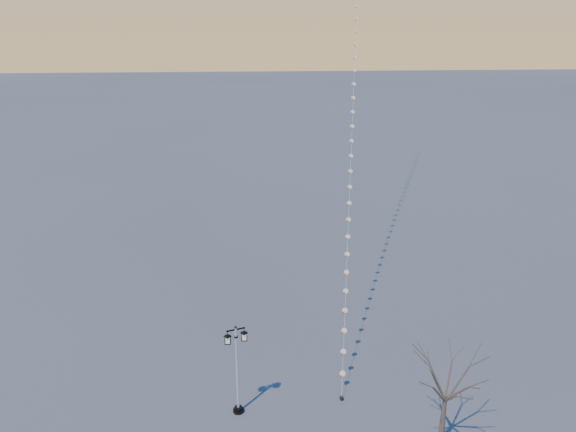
{
  "coord_description": "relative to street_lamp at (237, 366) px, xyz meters",
  "views": [
    {
      "loc": [
        -1.68,
        -21.48,
        18.18
      ],
      "look_at": [
        0.13,
        7.32,
        7.68
      ],
      "focal_mm": 36.41,
      "sensor_mm": 36.0,
      "label": 1
    }
  ],
  "objects": [
    {
      "name": "ground",
      "position": [
        2.59,
        -1.43,
        -2.57
      ],
      "size": [
        300.0,
        300.0,
        0.0
      ],
      "primitive_type": "plane",
      "color": "#5A5A5A",
      "rests_on": "ground"
    },
    {
      "name": "bare_tree",
      "position": [
        8.91,
        -2.63,
        0.6
      ],
      "size": [
        2.75,
        2.75,
        4.56
      ],
      "rotation": [
        0.0,
        0.0,
        0.22
      ],
      "color": "brown",
      "rests_on": "ground"
    },
    {
      "name": "street_lamp",
      "position": [
        0.0,
        0.0,
        0.0
      ],
      "size": [
        1.14,
        0.65,
        4.64
      ],
      "rotation": [
        0.0,
        0.0,
        0.32
      ],
      "color": "black",
      "rests_on": "ground"
    },
    {
      "name": "kite_train",
      "position": [
        8.27,
        19.14,
        12.9
      ],
      "size": [
        7.12,
        37.72,
        31.17
      ],
      "rotation": [
        0.0,
        0.0,
        0.0
      ],
      "color": "black",
      "rests_on": "ground"
    }
  ]
}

